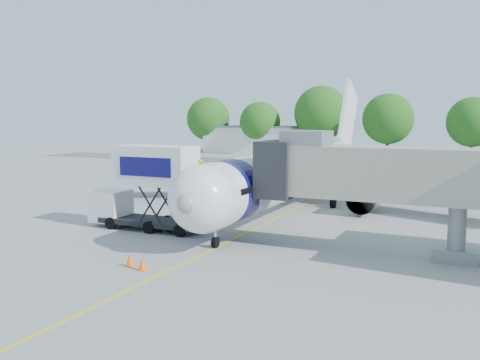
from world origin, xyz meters
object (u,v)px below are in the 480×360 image
at_px(jet_bridge, 369,174).
at_px(ground_tug, 167,269).
at_px(aircraft, 295,172).
at_px(catering_hiloader, 148,188).

xyz_separation_m(jet_bridge, ground_tug, (-6.93, -9.16, -3.66)).
relative_size(aircraft, ground_tug, 10.53).
bearing_deg(ground_tug, jet_bridge, 70.03).
bearing_deg(aircraft, ground_tug, -87.00).
distance_m(jet_bridge, catering_hiloader, 14.35).
height_order(jet_bridge, ground_tug, jet_bridge).
bearing_deg(jet_bridge, catering_hiloader, -179.99).
bearing_deg(aircraft, catering_hiloader, -119.41).
height_order(aircraft, jet_bridge, aircraft).
bearing_deg(jet_bridge, aircraft, 125.70).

